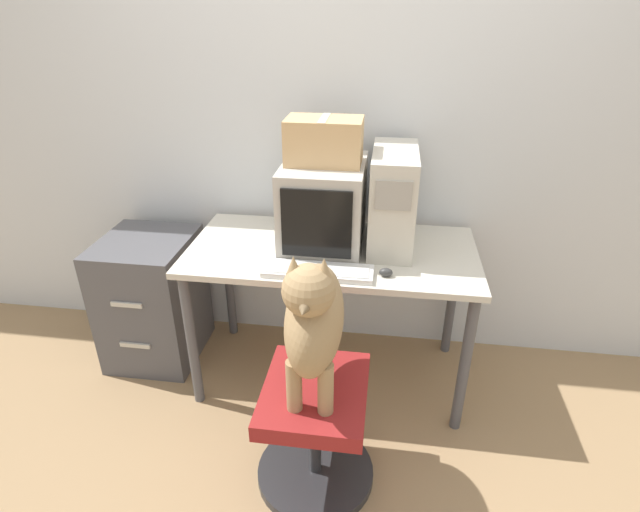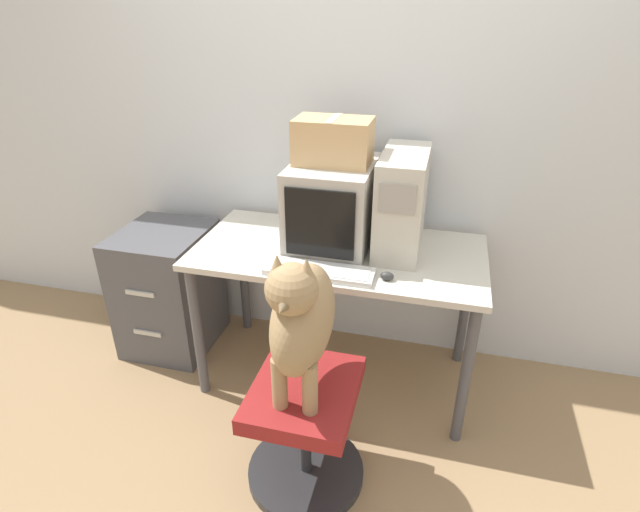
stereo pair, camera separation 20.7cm
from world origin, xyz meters
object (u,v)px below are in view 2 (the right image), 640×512
object	(u,v)px
pc_tower	(402,202)
dog	(302,317)
filing_cabinet	(169,289)
cardboard_box	(333,141)
crt_monitor	(332,205)
office_chair	(305,428)
keyboard	(319,271)

from	to	relation	value
pc_tower	dog	size ratio (longest dim) A/B	0.76
dog	filing_cabinet	world-z (taller)	dog
cardboard_box	dog	bearing A→B (deg)	-84.99
crt_monitor	dog	xyz separation A→B (m)	(0.07, -0.74, -0.13)
office_chair	filing_cabinet	distance (m)	1.24
crt_monitor	cardboard_box	bearing A→B (deg)	90.00
crt_monitor	cardboard_box	xyz separation A→B (m)	(0.00, 0.00, 0.30)
office_chair	cardboard_box	bearing A→B (deg)	95.13
pc_tower	office_chair	bearing A→B (deg)	-108.49
crt_monitor	pc_tower	world-z (taller)	pc_tower
crt_monitor	keyboard	xyz separation A→B (m)	(0.02, -0.31, -0.19)
office_chair	filing_cabinet	size ratio (longest dim) A/B	0.69
filing_cabinet	pc_tower	bearing A→B (deg)	1.85
keyboard	dog	bearing A→B (deg)	-83.67
office_chair	dog	distance (m)	0.56
crt_monitor	dog	world-z (taller)	crt_monitor
crt_monitor	pc_tower	size ratio (longest dim) A/B	1.02
keyboard	cardboard_box	size ratio (longest dim) A/B	1.41
pc_tower	cardboard_box	xyz separation A→B (m)	(-0.32, -0.03, 0.27)
pc_tower	dog	xyz separation A→B (m)	(-0.25, -0.78, -0.16)
keyboard	pc_tower	bearing A→B (deg)	49.12
crt_monitor	pc_tower	xyz separation A→B (m)	(0.32, 0.04, 0.03)
dog	office_chair	bearing A→B (deg)	90.00
keyboard	filing_cabinet	bearing A→B (deg)	162.30
keyboard	crt_monitor	bearing A→B (deg)	93.23
office_chair	dog	world-z (taller)	dog
dog	keyboard	bearing A→B (deg)	96.33
pc_tower	filing_cabinet	distance (m)	1.42
keyboard	office_chair	bearing A→B (deg)	-83.40
office_chair	filing_cabinet	xyz separation A→B (m)	(-1.01, 0.72, 0.08)
cardboard_box	office_chair	bearing A→B (deg)	-84.87
pc_tower	filing_cabinet	xyz separation A→B (m)	(-1.27, -0.04, -0.64)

